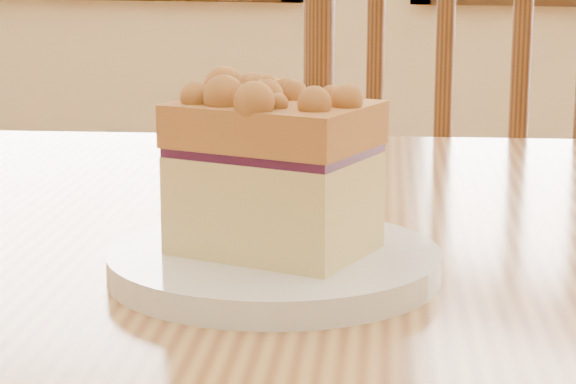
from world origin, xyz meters
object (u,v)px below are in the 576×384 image
Objects in this scene: plate at (275,264)px; cafe_chair_main at (504,288)px; cake_slice at (272,166)px; cafe_table_main at (541,372)px.

cafe_chair_main is at bearing 84.63° from plate.
plate is 1.60× the size of cake_slice.
cafe_table_main is at bearing 121.14° from cafe_chair_main.
plate is at bearing -13.71° from cake_slice.
cafe_chair_main is 5.03× the size of plate.
plate is (-0.08, -0.81, 0.25)m from cafe_chair_main.
cafe_chair_main reaches higher than plate.
cake_slice reaches higher than plate.
cafe_table_main is at bearing 55.12° from cake_slice.
plate reaches higher than cafe_table_main.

